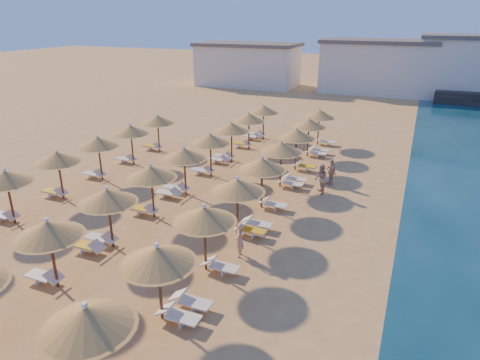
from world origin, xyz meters
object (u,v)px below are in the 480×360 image
at_px(beachgoer_a, 239,240).
at_px(beachgoer_b, 321,179).
at_px(parasol_row_east, 251,175).
at_px(parasol_row_west, 169,163).
at_px(beachgoer_c, 331,172).

distance_m(beachgoer_a, beachgoer_b, 9.02).
xyz_separation_m(parasol_row_east, beachgoer_b, (2.67, 5.14, -1.65)).
relative_size(parasol_row_east, parasol_row_west, 1.00).
xyz_separation_m(parasol_row_west, beachgoer_a, (5.93, -3.71, -1.77)).
distance_m(parasol_row_west, beachgoer_a, 7.21).
relative_size(parasol_row_east, beachgoer_b, 18.21).
height_order(parasol_row_west, beachgoer_c, parasol_row_west).
bearing_deg(beachgoer_b, parasol_row_east, -56.10).
bearing_deg(parasol_row_west, beachgoer_c, 40.97).
height_order(parasol_row_east, beachgoer_b, parasol_row_east).
height_order(parasol_row_west, beachgoer_b, parasol_row_west).
distance_m(beachgoer_a, beachgoer_c, 10.80).
height_order(parasol_row_east, parasol_row_west, same).
bearing_deg(parasol_row_east, beachgoer_c, 66.91).
xyz_separation_m(parasol_row_west, beachgoer_c, (7.95, 6.90, -1.73)).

